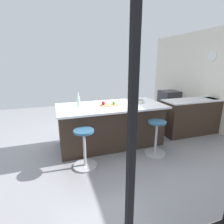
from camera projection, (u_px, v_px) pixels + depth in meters
The scene contains 13 objects.
ground_plane at pixel (104, 141), 4.30m from camera, with size 8.18×8.18×0.00m, color gray.
window_panel_rear at pixel (197, 136), 1.43m from camera, with size 6.29×0.12×2.73m.
interior_partition_left at pixel (212, 80), 4.90m from camera, with size 0.15×5.53×2.73m.
sink_cabinet at pixel (204, 115), 4.84m from camera, with size 2.42×0.60×1.20m.
oven_range at pixel (169, 103), 6.27m from camera, with size 0.60×0.61×0.89m.
kitchen_island at pixel (111, 125), 4.04m from camera, with size 2.33×1.12×0.95m.
stool_by_window at pixel (156, 139), 3.64m from camera, with size 0.44×0.44×0.72m.
stool_middle at pixel (85, 150), 3.18m from camera, with size 0.44×0.44×0.72m.
cutting_board at pixel (109, 105), 3.85m from camera, with size 0.36×0.24×0.02m, color tan.
apple_green at pixel (114, 103), 3.83m from camera, with size 0.08×0.08×0.08m, color #609E2D.
apple_red at pixel (103, 103), 3.80m from camera, with size 0.08×0.08×0.08m, color red.
water_bottle at pixel (78, 101), 3.67m from camera, with size 0.06×0.06×0.31m.
fruit_bowl at pixel (140, 101), 4.08m from camera, with size 0.19×0.19×0.07m.
Camera 1 is at (1.07, 3.80, 1.87)m, focal length 28.36 mm.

